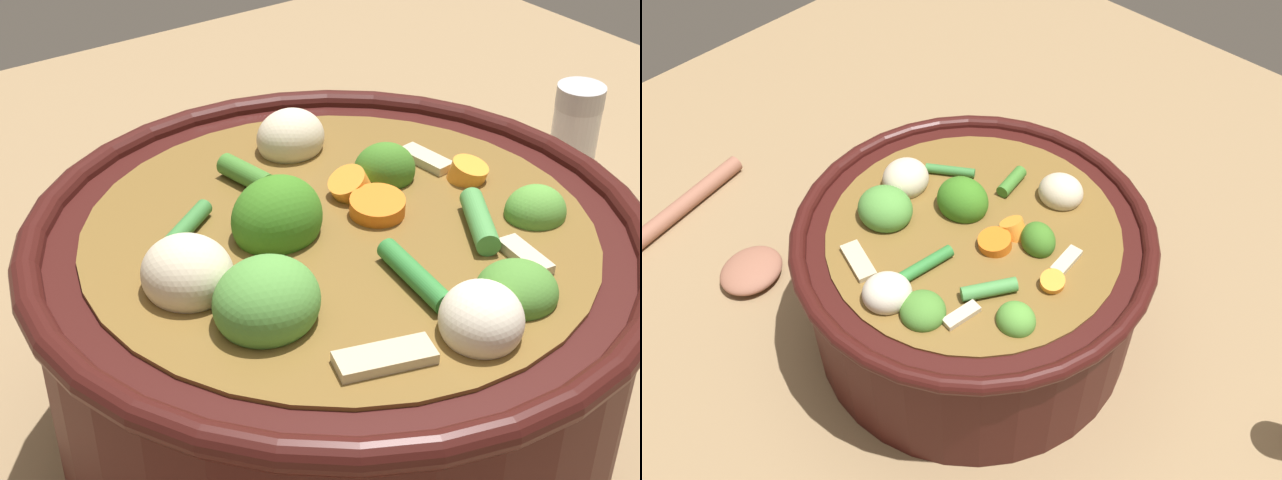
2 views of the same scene
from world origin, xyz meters
TOP-DOWN VIEW (x-y plane):
  - ground_plane at (0.00, 0.00)m, footprint 1.10×1.10m
  - cooking_pot at (-0.00, 0.00)m, footprint 0.29×0.29m
  - salt_shaker at (0.09, -0.27)m, footprint 0.03×0.03m

SIDE VIEW (x-z plane):
  - ground_plane at x=0.00m, z-range 0.00..0.00m
  - salt_shaker at x=0.09m, z-range 0.00..0.09m
  - cooking_pot at x=0.00m, z-range -0.01..0.14m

